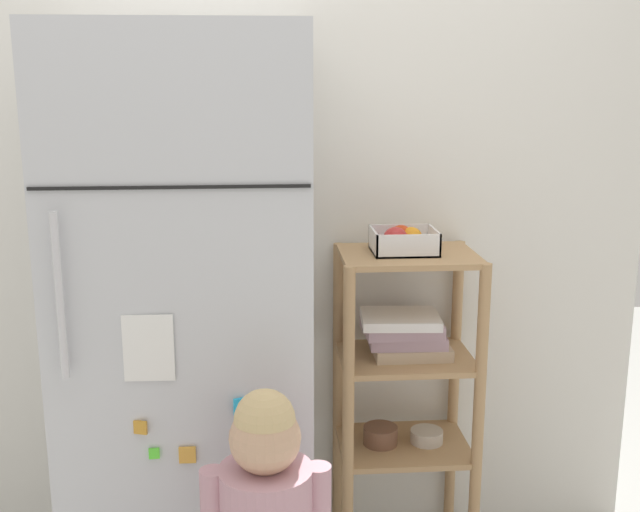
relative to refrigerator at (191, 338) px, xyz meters
name	(u,v)px	position (x,y,z in m)	size (l,w,h in m)	color
kitchen_wall_back	(250,229)	(0.17, 0.36, 0.25)	(2.66, 0.03, 2.25)	silver
refrigerator	(191,338)	(0.00, 0.00, 0.00)	(0.67, 0.69, 1.75)	silver
pantry_shelf_unit	(405,369)	(0.66, 0.16, -0.18)	(0.44, 0.34, 1.08)	tan
fruit_bin	(402,240)	(0.65, 0.17, 0.24)	(0.20, 0.17, 0.08)	white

